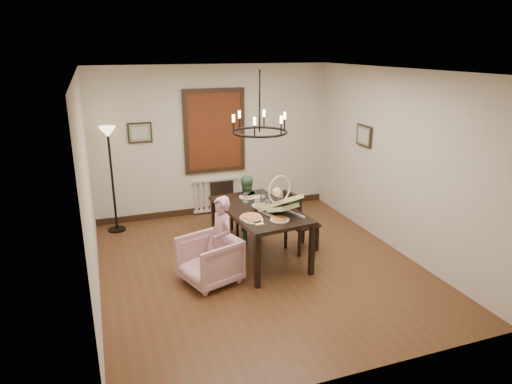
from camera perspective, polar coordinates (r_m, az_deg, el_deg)
room_shell at (r=6.65m, az=-0.57°, el=2.95°), size 4.51×5.00×2.81m
dining_table at (r=6.79m, az=0.42°, el=-2.74°), size 1.15×1.82×0.81m
chair_far at (r=7.76m, az=-3.90°, el=-2.21°), size 0.40×0.40×0.91m
chair_right at (r=7.19m, az=5.76°, el=-3.58°), size 0.52×0.52×0.99m
armchair at (r=6.30m, az=-5.81°, el=-8.46°), size 0.91×0.90×0.65m
elderly_woman at (r=6.25m, az=-4.33°, el=-6.84°), size 0.32×0.41×1.01m
seated_man at (r=7.49m, az=-1.34°, el=-2.80°), size 0.47×0.37×0.94m
baby_bouncer at (r=6.46m, az=3.11°, el=-1.21°), size 0.61×0.71×0.39m
salad_bowl at (r=6.71m, az=0.61°, el=-1.89°), size 0.30×0.30×0.07m
pizza_platter at (r=6.37m, az=-0.65°, el=-3.13°), size 0.31×0.31×0.04m
drinking_glass at (r=6.74m, az=1.43°, el=-1.57°), size 0.06×0.06×0.12m
window_blinds at (r=8.57m, az=-5.20°, el=7.60°), size 1.00×0.03×1.40m
radiator at (r=8.89m, az=-5.01°, el=-0.33°), size 0.92×0.12×0.62m
picture_back at (r=8.34m, az=-14.30°, el=7.20°), size 0.42×0.03×0.36m
picture_right at (r=8.02m, az=13.33°, el=6.87°), size 0.03×0.42×0.36m
floor_lamp at (r=8.16m, az=-17.50°, el=1.29°), size 0.30×0.30×1.80m
chandelier at (r=6.47m, az=0.45°, el=7.52°), size 0.80×0.80×0.04m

